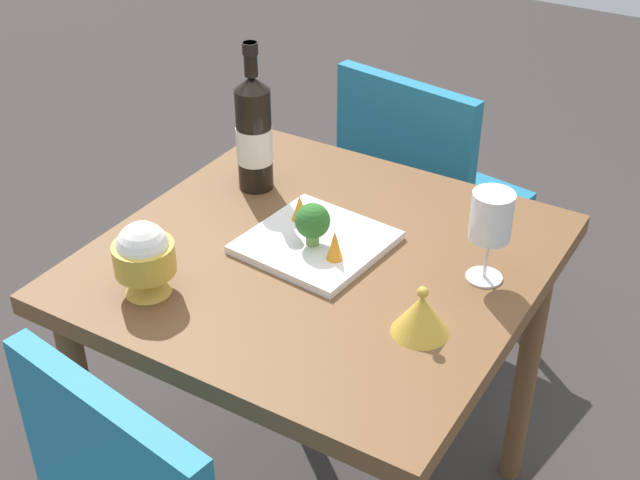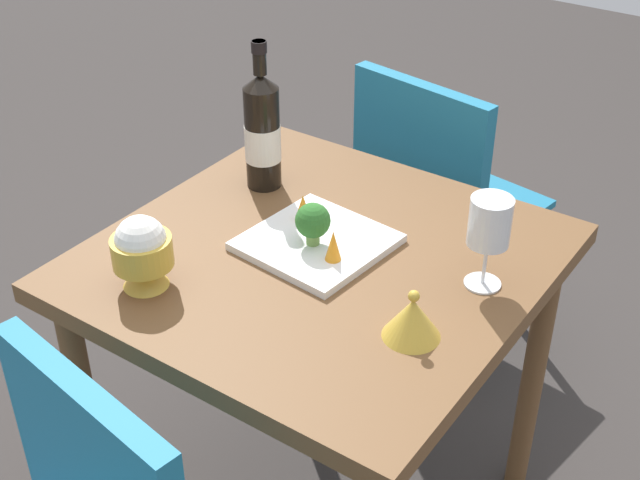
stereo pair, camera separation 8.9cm
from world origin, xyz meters
TOP-DOWN VIEW (x-y plane):
  - dining_table at (0.00, 0.00)m, footprint 0.81×0.81m
  - chair_by_wall at (0.10, -0.67)m, footprint 0.46×0.46m
  - wine_bottle at (0.25, -0.15)m, footprint 0.08×0.08m
  - wine_glass at (-0.30, -0.09)m, footprint 0.08×0.08m
  - rice_bowl at (0.20, 0.26)m, footprint 0.11×0.11m
  - rice_bowl_lid at (-0.27, 0.12)m, footprint 0.10×0.10m
  - serving_plate at (0.02, -0.02)m, footprint 0.27×0.27m
  - broccoli_floret at (0.02, 0.00)m, footprint 0.07×0.07m
  - carrot_garnish_left at (-0.05, 0.02)m, footprint 0.03×0.03m
  - carrot_garnish_right at (0.08, -0.06)m, footprint 0.03×0.03m

SIDE VIEW (x-z plane):
  - chair_by_wall at x=0.10m, z-range 0.10..0.95m
  - dining_table at x=0.00m, z-range 0.27..1.01m
  - serving_plate at x=0.02m, z-range 0.73..0.75m
  - rice_bowl_lid at x=-0.27m, z-range 0.73..0.82m
  - carrot_garnish_right at x=0.08m, z-range 0.75..0.80m
  - carrot_garnish_left at x=-0.05m, z-range 0.75..0.81m
  - broccoli_floret at x=0.02m, z-range 0.76..0.84m
  - rice_bowl at x=0.20m, z-range 0.74..0.88m
  - wine_bottle at x=0.25m, z-range 0.70..1.03m
  - wine_glass at x=-0.30m, z-range 0.77..0.95m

